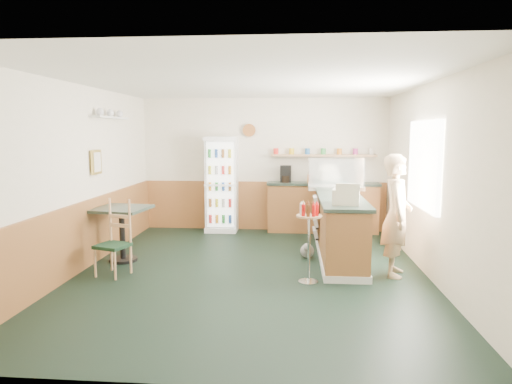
# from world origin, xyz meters

# --- Properties ---
(ground) EXTENTS (6.00, 6.00, 0.00)m
(ground) POSITION_xyz_m (0.00, 0.00, 0.00)
(ground) COLOR black
(ground) RESTS_ON ground
(room_envelope) EXTENTS (5.04, 6.02, 2.72)m
(room_envelope) POSITION_xyz_m (-0.23, 0.73, 1.52)
(room_envelope) COLOR #EFE1CB
(room_envelope) RESTS_ON ground
(service_counter) EXTENTS (0.68, 3.01, 1.01)m
(service_counter) POSITION_xyz_m (1.35, 1.07, 0.46)
(service_counter) COLOR #AD6937
(service_counter) RESTS_ON ground
(back_counter) EXTENTS (2.24, 0.42, 1.69)m
(back_counter) POSITION_xyz_m (1.19, 2.80, 0.55)
(back_counter) COLOR #AD6937
(back_counter) RESTS_ON ground
(drinks_fridge) EXTENTS (0.63, 0.54, 1.93)m
(drinks_fridge) POSITION_xyz_m (-0.84, 2.74, 0.96)
(drinks_fridge) COLOR white
(drinks_fridge) RESTS_ON ground
(display_case) EXTENTS (0.96, 0.50, 0.55)m
(display_case) POSITION_xyz_m (1.35, 1.70, 1.28)
(display_case) COLOR silver
(display_case) RESTS_ON service_counter
(cash_register) EXTENTS (0.42, 0.43, 0.21)m
(cash_register) POSITION_xyz_m (1.35, 0.05, 1.12)
(cash_register) COLOR beige
(cash_register) RESTS_ON service_counter
(shopkeeper) EXTENTS (0.52, 0.64, 1.72)m
(shopkeeper) POSITION_xyz_m (2.05, 0.04, 0.86)
(shopkeeper) COLOR tan
(shopkeeper) RESTS_ON ground
(condiment_stand) EXTENTS (0.34, 0.34, 1.07)m
(condiment_stand) POSITION_xyz_m (0.82, -0.38, 0.73)
(condiment_stand) COLOR silver
(condiment_stand) RESTS_ON ground
(newspaper_rack) EXTENTS (0.09, 0.45, 0.71)m
(newspaper_rack) POSITION_xyz_m (0.99, 1.28, 0.58)
(newspaper_rack) COLOR black
(newspaper_rack) RESTS_ON ground
(cafe_table) EXTENTS (0.87, 0.87, 0.85)m
(cafe_table) POSITION_xyz_m (-2.05, 0.43, 0.60)
(cafe_table) COLOR black
(cafe_table) RESTS_ON ground
(cafe_chair) EXTENTS (0.50, 0.50, 1.07)m
(cafe_chair) POSITION_xyz_m (-1.92, -0.21, 0.56)
(cafe_chair) COLOR black
(cafe_chair) RESTS_ON ground
(dog_doorstop) EXTENTS (0.22, 0.29, 0.27)m
(dog_doorstop) POSITION_xyz_m (0.84, 0.83, 0.13)
(dog_doorstop) COLOR gray
(dog_doorstop) RESTS_ON ground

